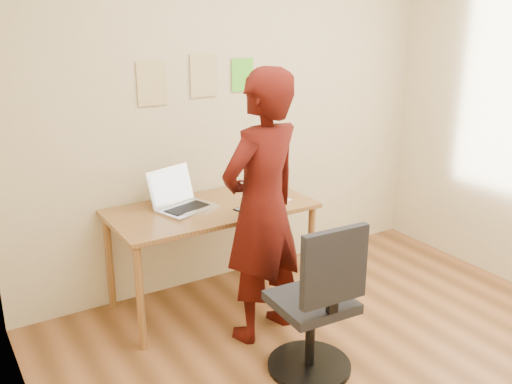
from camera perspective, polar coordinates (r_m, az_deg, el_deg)
room at (r=2.92m, az=14.72°, el=3.41°), size 3.58×3.58×2.78m
desk at (r=3.98m, az=-4.51°, el=-2.66°), size 1.40×0.70×0.74m
laptop at (r=3.93m, az=-7.50°, el=-0.86°), size 0.45×0.42×0.26m
paper_sheet at (r=4.11m, az=1.02°, el=-0.62°), size 0.29×0.36×0.00m
phone at (r=3.86m, az=-1.43°, el=-1.83°), size 0.09×0.13×0.01m
wall_note_left at (r=3.98m, az=-10.37°, el=10.64°), size 0.21×0.00×0.30m
wall_note_mid at (r=4.14m, az=-5.24°, el=11.52°), size 0.21×0.00×0.30m
wall_note_right at (r=4.29m, az=-1.36°, el=11.63°), size 0.18×0.00×0.24m
office_chair at (r=3.32m, az=6.15°, el=-11.80°), size 0.50×0.50×0.96m
person at (r=3.53m, az=0.61°, el=-1.63°), size 0.72×0.57×1.74m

